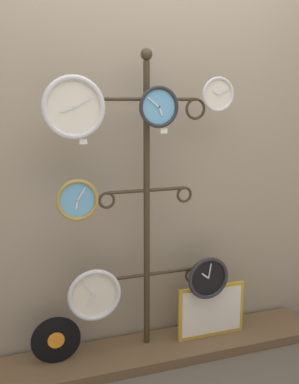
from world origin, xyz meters
The scene contains 13 objects.
shop_wall centered at (0.00, 0.57, 1.40)m, with size 4.40×0.04×2.80m.
low_shelf centered at (0.00, 0.35, 0.03)m, with size 2.20×0.36×0.06m.
display_stand centered at (0.00, 0.41, 0.57)m, with size 0.72×0.42×1.80m.
clock_top_left centered at (-0.42, 0.30, 1.49)m, with size 0.32×0.04×0.32m.
clock_top_center centered at (0.03, 0.31, 1.49)m, with size 0.22×0.04×0.22m.
clock_top_right centered at (0.40, 0.34, 1.56)m, with size 0.20×0.04×0.20m.
clock_middle_left centered at (-0.42, 0.31, 1.01)m, with size 0.23×0.04×0.23m.
clock_bottom_left centered at (-0.34, 0.30, 0.47)m, with size 0.30×0.04×0.30m.
clock_bottom_right centered at (0.35, 0.30, 0.47)m, with size 0.26×0.04×0.26m.
vinyl_record centered at (-0.56, 0.36, 0.20)m, with size 0.28×0.01×0.28m.
picture_frame centered at (0.41, 0.35, 0.23)m, with size 0.45×0.02×0.34m.
price_tag_upper centered at (-0.38, 0.30, 1.32)m, with size 0.04×0.00×0.03m.
price_tag_mid centered at (0.06, 0.30, 1.36)m, with size 0.04×0.00×0.03m.
Camera 1 is at (-0.82, -1.99, 1.52)m, focal length 42.00 mm.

